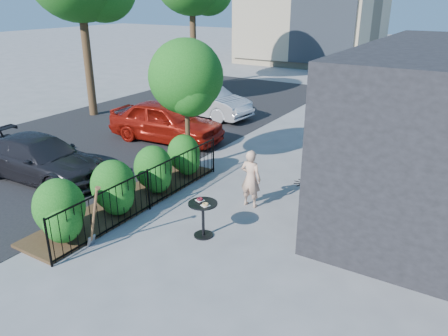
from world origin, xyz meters
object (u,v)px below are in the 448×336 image
Objects in this scene: woman at (251,179)px; cafe_table at (203,213)px; car_red at (166,121)px; patio_tree at (187,82)px; car_silver at (205,100)px; shovel at (93,220)px; car_darkgrey at (41,158)px.

cafe_table is at bearing 85.06° from woman.
woman is 0.35× the size of car_red.
cafe_table is 0.20× the size of car_red.
patio_tree is 3.67m from woman.
car_red is at bearing 135.09° from cafe_table.
car_silver is (-6.06, 6.95, -0.04)m from woman.
woman is 0.98× the size of shovel.
cafe_table is 0.57× the size of shovel.
woman is 9.22m from car_silver.
cafe_table is 0.20× the size of car_darkgrey.
woman is 6.35m from car_darkgrey.
car_red reaches higher than car_darkgrey.
shovel is 11.32m from car_silver.
car_red is at bearing 141.50° from patio_tree.
shovel is at bearing -116.89° from car_darkgrey.
car_silver is 8.58m from car_darkgrey.
shovel is 0.35× the size of car_red.
car_darkgrey is at bearing 155.77° from shovel.
patio_tree is 4.45× the size of cafe_table.
car_silver reaches higher than car_darkgrey.
cafe_table is 10.64m from car_silver.
shovel is at bearing -157.56° from car_red.
patio_tree is 6.88m from car_silver.
patio_tree is at bearing -51.86° from car_darkgrey.
cafe_table is 5.97m from car_darkgrey.
patio_tree is 2.55× the size of shovel.
cafe_table is at bearing 44.40° from shovel.
shovel is 0.35× the size of car_darkgrey.
shovel is (-1.85, -3.56, -0.08)m from woman.
woman is (2.82, -1.23, -2.00)m from patio_tree.
patio_tree is at bearing -133.11° from car_red.
patio_tree reaches higher than car_red.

